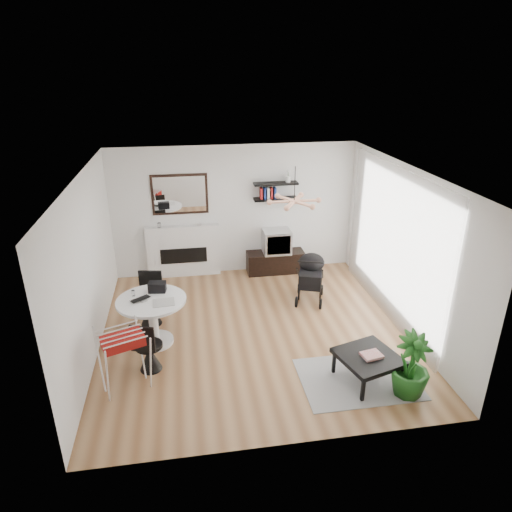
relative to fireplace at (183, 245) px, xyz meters
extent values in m
plane|color=brown|center=(1.10, -2.42, -0.69)|extent=(5.00, 5.00, 0.00)
plane|color=white|center=(1.10, -2.42, 2.01)|extent=(5.00, 5.00, 0.00)
plane|color=white|center=(1.10, 0.08, 0.66)|extent=(5.00, 0.00, 5.00)
plane|color=white|center=(-1.40, -2.42, 0.66)|extent=(0.00, 5.00, 5.00)
plane|color=white|center=(3.60, -2.42, 0.66)|extent=(0.00, 5.00, 5.00)
cube|color=white|center=(3.50, -2.22, 0.66)|extent=(0.04, 3.60, 2.60)
cube|color=white|center=(0.00, 0.00, -0.14)|extent=(1.50, 0.15, 1.10)
cube|color=black|center=(0.00, -0.06, -0.21)|extent=(0.95, 0.06, 0.32)
cube|color=black|center=(0.00, 0.06, 1.06)|extent=(1.12, 0.03, 0.82)
cube|color=white|center=(0.00, 0.04, 1.06)|extent=(1.02, 0.01, 0.72)
cube|color=black|center=(1.93, -0.05, 0.91)|extent=(0.90, 0.25, 0.04)
cube|color=black|center=(1.93, -0.05, 1.23)|extent=(0.90, 0.25, 0.04)
cube|color=black|center=(1.93, -0.15, -0.46)|extent=(1.22, 0.43, 0.46)
cube|color=silver|center=(1.95, -0.15, 0.02)|extent=(0.57, 0.50, 0.50)
cube|color=black|center=(1.95, -0.39, 0.02)|extent=(0.48, 0.01, 0.40)
cylinder|color=white|center=(-0.52, -2.49, -0.65)|extent=(0.58, 0.58, 0.06)
cylinder|color=white|center=(-0.52, -2.49, -0.28)|extent=(0.15, 0.15, 0.69)
cylinder|color=white|center=(-0.52, -2.49, 0.08)|extent=(1.08, 1.08, 0.04)
imported|color=black|center=(-0.66, -2.53, 0.12)|extent=(0.37, 0.34, 0.02)
cube|color=black|center=(-0.43, -2.24, 0.19)|extent=(0.29, 0.20, 0.16)
cube|color=beige|center=(-0.33, -2.63, 0.11)|extent=(0.35, 0.29, 0.01)
cylinder|color=white|center=(-0.80, -2.32, 0.15)|extent=(0.05, 0.05, 0.09)
cylinder|color=black|center=(-0.61, -1.89, -0.24)|extent=(0.44, 0.44, 0.05)
cone|color=black|center=(-0.61, -1.89, -0.48)|extent=(0.36, 0.36, 0.42)
cube|color=black|center=(-0.58, -1.69, 0.01)|extent=(0.40, 0.11, 0.45)
cylinder|color=black|center=(-0.56, -3.18, -0.28)|extent=(0.40, 0.40, 0.05)
cone|color=black|center=(-0.56, -3.18, -0.50)|extent=(0.32, 0.32, 0.38)
cube|color=black|center=(-0.62, -3.35, -0.06)|extent=(0.35, 0.16, 0.41)
cube|color=maroon|center=(-0.85, -3.60, 0.13)|extent=(0.60, 0.48, 0.14)
cube|color=black|center=(2.32, -1.51, -0.20)|extent=(0.58, 0.70, 0.28)
ellipsoid|color=black|center=(2.37, -1.34, 0.02)|extent=(0.48, 0.48, 0.34)
cylinder|color=black|center=(2.19, -1.87, 0.27)|extent=(0.43, 0.17, 0.03)
torus|color=black|center=(2.20, -1.17, -0.59)|extent=(0.12, 0.22, 0.21)
torus|color=black|center=(2.62, -1.32, -0.59)|extent=(0.12, 0.22, 0.21)
torus|color=black|center=(2.01, -1.70, -0.59)|extent=(0.12, 0.22, 0.21)
torus|color=black|center=(2.43, -1.85, -0.59)|extent=(0.12, 0.22, 0.21)
cube|color=gray|center=(2.37, -3.90, -0.68)|extent=(1.64, 1.18, 0.01)
cube|color=black|center=(2.49, -3.93, -0.31)|extent=(0.97, 0.97, 0.07)
cube|color=black|center=(2.26, -4.34, -0.51)|extent=(0.04, 0.04, 0.33)
cube|color=black|center=(2.90, -4.15, -0.51)|extent=(0.04, 0.04, 0.33)
cube|color=black|center=(2.07, -3.70, -0.51)|extent=(0.04, 0.04, 0.33)
cube|color=black|center=(2.71, -3.51, -0.51)|extent=(0.04, 0.04, 0.33)
cube|color=red|center=(2.51, -3.96, -0.25)|extent=(0.31, 0.26, 0.04)
imported|color=#1B5418|center=(2.92, -4.31, -0.22)|extent=(0.63, 0.63, 0.92)
camera|label=1|loc=(0.08, -8.91, 3.49)|focal=32.00mm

